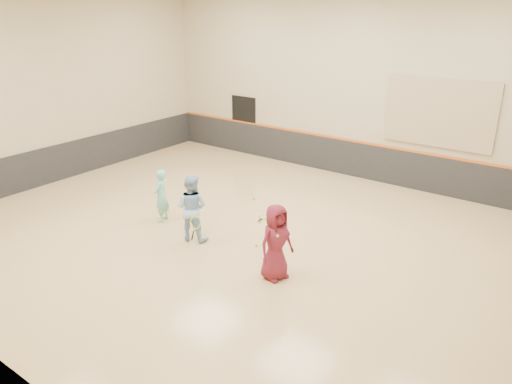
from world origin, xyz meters
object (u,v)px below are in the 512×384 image
Objects in this scene: girl at (161,196)px; spare_racket at (264,216)px; instructor at (192,208)px; young_man at (276,242)px.

spare_racket is (2.08, 1.81, -0.67)m from girl.
girl is 0.86× the size of instructor.
spare_racket is (-2.04, 2.43, -0.79)m from young_man.
instructor reaches higher than girl.
spare_racket is at bearing 111.18° from girl.
young_man is (2.70, -0.30, -0.01)m from instructor.
spare_racket is at bearing -124.09° from instructor.
girl is 2.84m from spare_racket.
young_man is at bearing -50.02° from spare_racket.
young_man is 2.34× the size of spare_racket.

